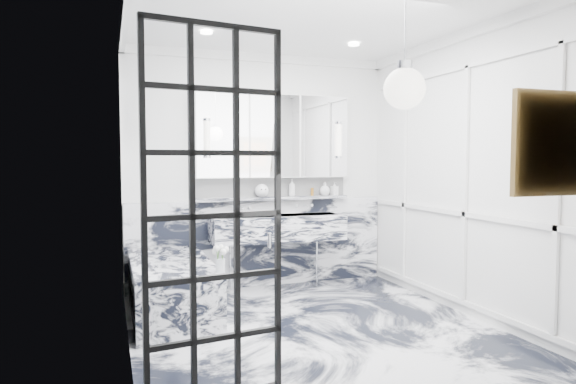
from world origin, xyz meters
name	(u,v)px	position (x,y,z in m)	size (l,w,h in m)	color
floor	(316,331)	(0.00, 0.00, 0.00)	(3.60, 3.60, 0.00)	white
ceiling	(317,13)	(0.00, 0.00, 2.80)	(3.60, 3.60, 0.00)	white
wall_back	(260,171)	(0.00, 1.80, 1.40)	(3.60, 3.60, 0.00)	white
wall_front	(442,185)	(0.00, -1.80, 1.40)	(3.60, 3.60, 0.00)	white
wall_left	(127,177)	(-1.60, 0.00, 1.40)	(3.60, 3.60, 0.00)	white
wall_right	(467,174)	(1.60, 0.00, 1.40)	(3.60, 3.60, 0.00)	white
marble_clad_back	(261,243)	(0.00, 1.78, 0.53)	(3.18, 0.05, 1.05)	white
marble_clad_left	(129,185)	(-1.59, 0.00, 1.34)	(0.02, 3.56, 2.68)	white
panel_molding	(465,184)	(1.58, 0.00, 1.30)	(0.03, 3.40, 2.30)	white
soap_bottle_a	(292,188)	(0.38, 1.71, 1.20)	(0.08, 0.08, 0.21)	#8C5919
soap_bottle_b	(334,189)	(0.95, 1.71, 1.17)	(0.08, 0.08, 0.17)	#4C4C51
soap_bottle_c	(325,189)	(0.82, 1.71, 1.17)	(0.13, 0.13, 0.17)	silver
face_pot	(262,191)	(0.00, 1.71, 1.17)	(0.17, 0.17, 0.17)	white
amber_bottle	(312,192)	(0.65, 1.71, 1.14)	(0.04, 0.04, 0.10)	#8C5919
flower_vase	(220,266)	(-0.82, 0.21, 0.61)	(0.08, 0.08, 0.12)	silver
crittall_door	(215,216)	(-1.10, -0.99, 1.18)	(0.88, 0.04, 2.37)	black
artwork	(555,143)	(0.84, -1.76, 1.64)	(0.54, 0.05, 0.54)	#CC6715
pendant_light	(404,89)	(0.03, -1.36, 1.98)	(0.26, 0.26, 0.26)	white
trough_sink	(278,228)	(0.15, 1.55, 0.73)	(1.60, 0.45, 0.30)	silver
ledge	(274,198)	(0.15, 1.72, 1.07)	(1.90, 0.14, 0.04)	silver
subway_tile	(272,187)	(0.15, 1.78, 1.21)	(1.90, 0.03, 0.23)	white
mirror_cabinet	(273,136)	(0.15, 1.73, 1.82)	(1.90, 0.16, 1.00)	white
sconce_left	(207,138)	(-0.67, 1.63, 1.78)	(0.07, 0.07, 0.40)	white
sconce_right	(339,140)	(0.97, 1.63, 1.78)	(0.07, 0.07, 0.40)	white
bathtub	(171,288)	(-1.18, 0.90, 0.28)	(0.75, 1.65, 0.55)	silver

